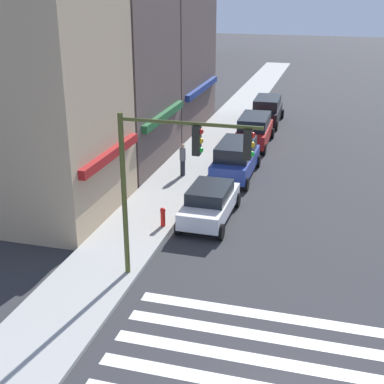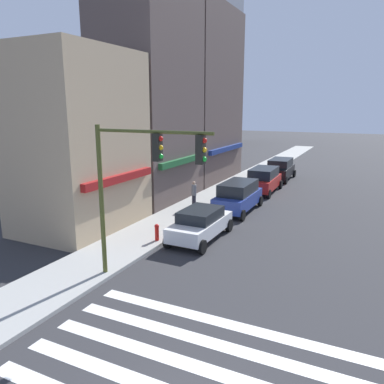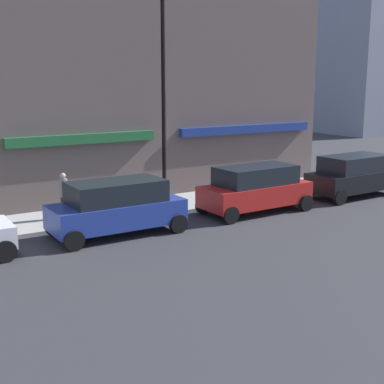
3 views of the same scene
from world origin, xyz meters
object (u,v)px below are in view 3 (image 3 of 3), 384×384
suv_red (255,188)px  suv_black (354,175)px  pedestrian_grey_coat (64,195)px  suv_blue (117,206)px

suv_red → suv_black: (5.90, 0.00, 0.00)m
suv_black → pedestrian_grey_coat: bearing=166.9°
suv_red → suv_black: 5.90m
suv_red → pedestrian_grey_coat: bearing=158.3°
suv_red → suv_black: size_ratio=1.00×
suv_red → suv_blue: bearing=178.7°
suv_blue → suv_red: bearing=0.2°
pedestrian_grey_coat → suv_blue: bearing=141.0°
suv_black → suv_blue: bearing=178.5°
suv_blue → pedestrian_grey_coat: bearing=110.7°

